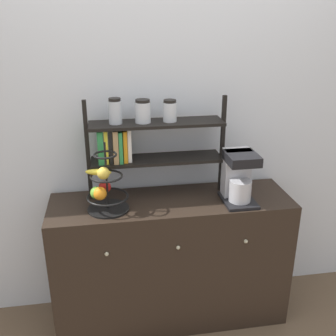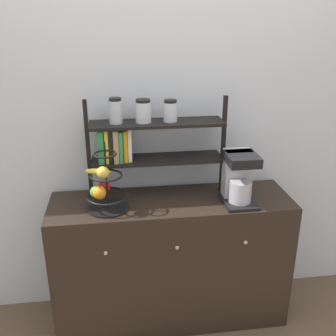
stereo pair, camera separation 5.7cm
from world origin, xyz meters
name	(u,v)px [view 2 (the right image)]	position (x,y,z in m)	size (l,w,h in m)	color
wall_back	(166,121)	(0.00, 0.49, 1.30)	(7.00, 0.05, 2.60)	silver
sideboard	(171,260)	(0.00, 0.22, 0.43)	(1.49, 0.46, 0.87)	black
coffee_maker	(239,177)	(0.40, 0.17, 1.03)	(0.19, 0.25, 0.31)	black
fruit_stand	(104,188)	(-0.40, 0.16, 1.01)	(0.24, 0.24, 0.41)	black
shelf_hutch	(140,137)	(-0.18, 0.33, 1.25)	(0.85, 0.20, 0.62)	black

